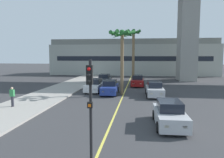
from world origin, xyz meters
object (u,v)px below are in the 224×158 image
object	(u,v)px
car_queue_fifth	(155,90)
traffic_light_median_near	(90,97)
palm_tree_mid_median	(133,43)
pedestrian_mid_block	(12,96)
car_queue_second	(104,80)
car_queue_front	(95,86)
palm_tree_near_median	(122,42)
car_queue_fourth	(170,114)
car_queue_third	(138,81)
car_queue_sixth	(110,88)

from	to	relation	value
car_queue_fifth	traffic_light_median_near	world-z (taller)	traffic_light_median_near
traffic_light_median_near	palm_tree_mid_median	bearing A→B (deg)	88.30
pedestrian_mid_block	car_queue_second	bearing A→B (deg)	71.69
traffic_light_median_near	car_queue_front	bearing A→B (deg)	101.58
car_queue_second	car_queue_fifth	bearing A→B (deg)	-50.94
palm_tree_near_median	palm_tree_mid_median	distance (m)	12.02
palm_tree_near_median	palm_tree_mid_median	xyz separation A→B (m)	(0.82, 11.98, 0.57)
car_queue_second	palm_tree_mid_median	distance (m)	8.07
car_queue_second	car_queue_fourth	world-z (taller)	same
traffic_light_median_near	palm_tree_mid_median	size ratio (longest dim) A/B	0.49
car_queue_front	car_queue_second	world-z (taller)	same
palm_tree_near_median	palm_tree_mid_median	bearing A→B (deg)	86.09
palm_tree_near_median	palm_tree_mid_median	world-z (taller)	palm_tree_mid_median
car_queue_third	palm_tree_mid_median	bearing A→B (deg)	99.23
traffic_light_median_near	car_queue_third	bearing A→B (deg)	85.86
pedestrian_mid_block	traffic_light_median_near	bearing A→B (deg)	-43.35
car_queue_sixth	traffic_light_median_near	bearing A→B (deg)	-84.83
car_queue_front	car_queue_sixth	bearing A→B (deg)	-33.76
car_queue_third	car_queue_front	bearing A→B (deg)	-133.18
car_queue_third	palm_tree_mid_median	xyz separation A→B (m)	(-0.81, 4.96, 5.68)
palm_tree_mid_median	car_queue_front	bearing A→B (deg)	-112.41
car_queue_sixth	palm_tree_mid_median	bearing A→B (deg)	79.31
car_queue_sixth	car_queue_fourth	bearing A→B (deg)	-63.48
car_queue_fourth	palm_tree_mid_median	size ratio (longest dim) A/B	0.48
car_queue_second	car_queue_sixth	size ratio (longest dim) A/B	1.00
car_queue_third	car_queue_sixth	world-z (taller)	same
car_queue_front	traffic_light_median_near	bearing A→B (deg)	-78.42
car_queue_third	palm_tree_near_median	world-z (taller)	palm_tree_near_median
car_queue_second	palm_tree_near_median	distance (m)	10.14
car_queue_fifth	palm_tree_near_median	distance (m)	6.23
car_queue_sixth	palm_tree_mid_median	distance (m)	13.24
car_queue_second	traffic_light_median_near	distance (m)	23.74
car_queue_sixth	traffic_light_median_near	world-z (taller)	traffic_light_median_near
car_queue_fourth	pedestrian_mid_block	bearing A→B (deg)	166.75
car_queue_fifth	traffic_light_median_near	xyz separation A→B (m)	(-3.53, -14.90, 1.99)
car_queue_fifth	car_queue_third	bearing A→B (deg)	104.36
pedestrian_mid_block	palm_tree_near_median	bearing A→B (deg)	40.84
car_queue_front	car_queue_sixth	world-z (taller)	same
car_queue_fourth	car_queue_fifth	bearing A→B (deg)	91.62
car_queue_third	palm_tree_near_median	xyz separation A→B (m)	(-1.62, -7.02, 5.12)
pedestrian_mid_block	car_queue_sixth	bearing A→B (deg)	46.87
car_queue_second	traffic_light_median_near	world-z (taller)	traffic_light_median_near
traffic_light_median_near	palm_tree_mid_median	world-z (taller)	palm_tree_mid_median
car_queue_sixth	palm_tree_mid_median	world-z (taller)	palm_tree_mid_median
palm_tree_near_median	pedestrian_mid_block	bearing A→B (deg)	-139.16
traffic_light_median_near	palm_tree_near_median	world-z (taller)	palm_tree_near_median
car_queue_third	car_queue_fifth	bearing A→B (deg)	-75.64
car_queue_third	palm_tree_mid_median	world-z (taller)	palm_tree_mid_median
car_queue_second	car_queue_fifth	world-z (taller)	same
car_queue_third	pedestrian_mid_block	distance (m)	17.55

